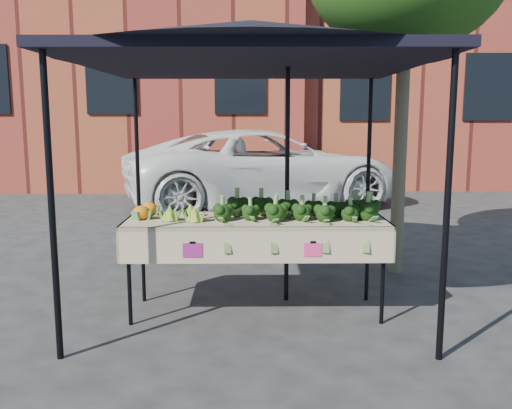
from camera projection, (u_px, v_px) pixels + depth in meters
name	position (u px, v px, depth m)	size (l,w,h in m)	color
ground	(266.00, 309.00, 5.27)	(90.00, 90.00, 0.00)	#252527
table	(256.00, 266.00, 5.14)	(2.41, 0.84, 0.90)	tan
canopy	(251.00, 164.00, 5.41)	(3.16, 3.16, 2.74)	black
broccoli_heap	(298.00, 206.00, 5.07)	(1.57, 0.54, 0.23)	black
romanesco_cluster	(184.00, 209.00, 5.04)	(0.40, 0.44, 0.17)	#8FAB36
cauliflower_pair	(146.00, 209.00, 5.12)	(0.20, 0.40, 0.16)	orange
vehicle	(265.00, 66.00, 10.94)	(2.63, 1.58, 5.70)	white
street_tree	(403.00, 82.00, 6.18)	(2.25, 2.25, 4.44)	#1E4C14
building_left	(95.00, 27.00, 16.44)	(12.00, 8.00, 9.00)	maroon
building_right	(487.00, 38.00, 16.92)	(12.00, 8.00, 8.50)	maroon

